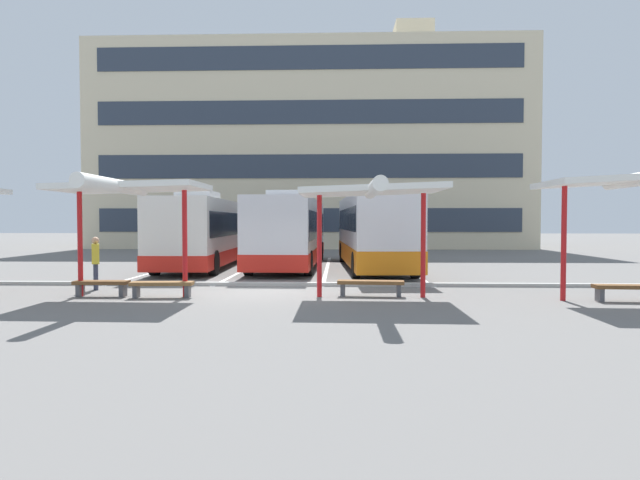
{
  "coord_description": "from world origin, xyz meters",
  "views": [
    {
      "loc": [
        2.34,
        -15.97,
        2.13
      ],
      "look_at": [
        1.66,
        3.54,
        1.45
      ],
      "focal_mm": 29.97,
      "sensor_mm": 36.0,
      "label": 1
    }
  ],
  "objects_px": {
    "bench_3": "(162,286)",
    "waiting_passenger_0": "(96,259)",
    "waiting_shelter_1": "(128,190)",
    "bench_4": "(371,284)",
    "coach_bus_0": "(205,233)",
    "bench_5": "(630,289)",
    "coach_bus_1": "(290,232)",
    "coach_bus_2": "(373,232)",
    "waiting_shelter_3": "(635,182)",
    "waiting_shelter_2": "(372,193)",
    "bench_2": "(102,285)"
  },
  "relations": [
    {
      "from": "coach_bus_1",
      "to": "bench_3",
      "type": "distance_m",
      "value": 10.89
    },
    {
      "from": "bench_3",
      "to": "waiting_passenger_0",
      "type": "height_order",
      "value": "waiting_passenger_0"
    },
    {
      "from": "bench_2",
      "to": "bench_4",
      "type": "height_order",
      "value": "same"
    },
    {
      "from": "bench_3",
      "to": "bench_4",
      "type": "distance_m",
      "value": 5.87
    },
    {
      "from": "bench_5",
      "to": "coach_bus_0",
      "type": "bearing_deg",
      "value": 144.01
    },
    {
      "from": "coach_bus_1",
      "to": "bench_5",
      "type": "height_order",
      "value": "coach_bus_1"
    },
    {
      "from": "coach_bus_0",
      "to": "bench_3",
      "type": "distance_m",
      "value": 9.96
    },
    {
      "from": "bench_2",
      "to": "waiting_shelter_3",
      "type": "bearing_deg",
      "value": -2.34
    },
    {
      "from": "bench_2",
      "to": "bench_3",
      "type": "height_order",
      "value": "same"
    },
    {
      "from": "coach_bus_1",
      "to": "waiting_shelter_3",
      "type": "xyz_separation_m",
      "value": [
        10.03,
        -10.89,
        1.55
      ]
    },
    {
      "from": "bench_5",
      "to": "waiting_passenger_0",
      "type": "height_order",
      "value": "waiting_passenger_0"
    },
    {
      "from": "coach_bus_1",
      "to": "bench_2",
      "type": "bearing_deg",
      "value": -113.39
    },
    {
      "from": "waiting_shelter_1",
      "to": "coach_bus_1",
      "type": "bearing_deg",
      "value": 71.39
    },
    {
      "from": "bench_4",
      "to": "waiting_passenger_0",
      "type": "bearing_deg",
      "value": 172.46
    },
    {
      "from": "coach_bus_0",
      "to": "waiting_passenger_0",
      "type": "height_order",
      "value": "coach_bus_0"
    },
    {
      "from": "coach_bus_0",
      "to": "coach_bus_1",
      "type": "xyz_separation_m",
      "value": [
        3.9,
        0.68,
        0.01
      ]
    },
    {
      "from": "coach_bus_1",
      "to": "waiting_passenger_0",
      "type": "bearing_deg",
      "value": -120.76
    },
    {
      "from": "waiting_shelter_1",
      "to": "bench_4",
      "type": "relative_size",
      "value": 2.33
    },
    {
      "from": "coach_bus_1",
      "to": "waiting_passenger_0",
      "type": "relative_size",
      "value": 7.23
    },
    {
      "from": "coach_bus_2",
      "to": "bench_4",
      "type": "xyz_separation_m",
      "value": [
        -0.63,
        -8.9,
        -1.32
      ]
    },
    {
      "from": "waiting_shelter_1",
      "to": "bench_3",
      "type": "xyz_separation_m",
      "value": [
        0.9,
        0.07,
        -2.67
      ]
    },
    {
      "from": "coach_bus_0",
      "to": "waiting_shelter_3",
      "type": "height_order",
      "value": "waiting_shelter_3"
    },
    {
      "from": "coach_bus_2",
      "to": "waiting_shelter_1",
      "type": "relative_size",
      "value": 2.58
    },
    {
      "from": "coach_bus_0",
      "to": "bench_5",
      "type": "height_order",
      "value": "coach_bus_0"
    },
    {
      "from": "coach_bus_1",
      "to": "waiting_shelter_1",
      "type": "height_order",
      "value": "coach_bus_1"
    },
    {
      "from": "waiting_passenger_0",
      "to": "bench_3",
      "type": "bearing_deg",
      "value": -31.64
    },
    {
      "from": "coach_bus_2",
      "to": "bench_2",
      "type": "height_order",
      "value": "coach_bus_2"
    },
    {
      "from": "coach_bus_2",
      "to": "waiting_shelter_3",
      "type": "bearing_deg",
      "value": -57.69
    },
    {
      "from": "coach_bus_1",
      "to": "bench_3",
      "type": "xyz_separation_m",
      "value": [
        -2.66,
        -10.49,
        -1.27
      ]
    },
    {
      "from": "coach_bus_2",
      "to": "bench_4",
      "type": "bearing_deg",
      "value": -94.07
    },
    {
      "from": "bench_4",
      "to": "coach_bus_2",
      "type": "bearing_deg",
      "value": 85.93
    },
    {
      "from": "bench_3",
      "to": "bench_5",
      "type": "relative_size",
      "value": 0.93
    },
    {
      "from": "waiting_passenger_0",
      "to": "coach_bus_2",
      "type": "bearing_deg",
      "value": 40.49
    },
    {
      "from": "bench_3",
      "to": "bench_5",
      "type": "height_order",
      "value": "same"
    },
    {
      "from": "coach_bus_1",
      "to": "waiting_shelter_1",
      "type": "bearing_deg",
      "value": -108.61
    },
    {
      "from": "coach_bus_0",
      "to": "waiting_shelter_1",
      "type": "height_order",
      "value": "coach_bus_0"
    },
    {
      "from": "bench_2",
      "to": "bench_4",
      "type": "distance_m",
      "value": 7.66
    },
    {
      "from": "bench_2",
      "to": "waiting_shelter_3",
      "type": "relative_size",
      "value": 0.34
    },
    {
      "from": "waiting_shelter_2",
      "to": "waiting_passenger_0",
      "type": "height_order",
      "value": "waiting_shelter_2"
    },
    {
      "from": "coach_bus_2",
      "to": "bench_2",
      "type": "xyz_separation_m",
      "value": [
        -8.28,
        -9.21,
        -1.33
      ]
    },
    {
      "from": "bench_5",
      "to": "waiting_passenger_0",
      "type": "bearing_deg",
      "value": 172.82
    },
    {
      "from": "waiting_shelter_2",
      "to": "bench_4",
      "type": "xyz_separation_m",
      "value": [
        0.0,
        0.43,
        -2.59
      ]
    },
    {
      "from": "coach_bus_2",
      "to": "bench_3",
      "type": "height_order",
      "value": "coach_bus_2"
    },
    {
      "from": "waiting_shelter_3",
      "to": "bench_5",
      "type": "height_order",
      "value": "waiting_shelter_3"
    },
    {
      "from": "waiting_shelter_3",
      "to": "coach_bus_1",
      "type": "bearing_deg",
      "value": 132.63
    },
    {
      "from": "waiting_shelter_3",
      "to": "waiting_passenger_0",
      "type": "bearing_deg",
      "value": 172.47
    },
    {
      "from": "coach_bus_0",
      "to": "bench_4",
      "type": "distance_m",
      "value": 11.77
    },
    {
      "from": "bench_4",
      "to": "bench_3",
      "type": "bearing_deg",
      "value": -175.16
    },
    {
      "from": "bench_3",
      "to": "waiting_passenger_0",
      "type": "distance_m",
      "value": 3.14
    },
    {
      "from": "coach_bus_1",
      "to": "bench_4",
      "type": "xyz_separation_m",
      "value": [
        3.2,
        -9.99,
        -1.27
      ]
    }
  ]
}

